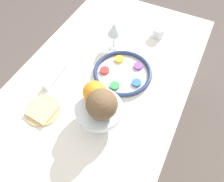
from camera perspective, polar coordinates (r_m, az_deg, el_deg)
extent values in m
plane|color=#564C47|center=(1.70, -2.27, -13.18)|extent=(8.00, 8.00, 0.00)
cube|color=silver|center=(1.36, -2.78, -7.52)|extent=(1.45, 0.80, 0.73)
cylinder|color=silver|center=(1.08, 2.76, 4.41)|extent=(0.29, 0.29, 0.01)
torus|color=navy|center=(1.07, 2.79, 4.91)|extent=(0.29, 0.29, 0.02)
cylinder|color=#33934C|center=(1.02, 0.68, 1.35)|extent=(0.05, 0.05, 0.01)
cylinder|color=#2D6BB7|center=(1.04, 6.40, 2.12)|extent=(0.05, 0.05, 0.01)
cylinder|color=#844299|center=(1.11, 6.86, 6.44)|extent=(0.05, 0.05, 0.01)
cylinder|color=gold|center=(1.13, 1.90, 8.27)|extent=(0.05, 0.05, 0.01)
cylinder|color=red|center=(1.08, -1.95, 5.36)|extent=(0.05, 0.05, 0.01)
cylinder|color=silver|center=(1.22, 0.49, 11.72)|extent=(0.07, 0.07, 0.00)
cylinder|color=silver|center=(1.19, 0.50, 13.15)|extent=(0.01, 0.01, 0.08)
cone|color=silver|center=(1.14, 0.53, 15.90)|extent=(0.07, 0.07, 0.07)
cylinder|color=silver|center=(0.95, -3.18, -7.51)|extent=(0.12, 0.12, 0.01)
cylinder|color=silver|center=(0.91, -3.29, -6.37)|extent=(0.03, 0.03, 0.07)
cylinder|color=silver|center=(0.87, -3.45, -4.78)|extent=(0.19, 0.19, 0.03)
sphere|color=orange|center=(0.84, -4.60, -0.36)|extent=(0.09, 0.09, 0.09)
sphere|color=brown|center=(0.79, -2.69, -3.46)|extent=(0.12, 0.12, 0.12)
cylinder|color=tan|center=(1.01, -17.58, -4.94)|extent=(0.15, 0.15, 0.01)
cube|color=#D1B784|center=(1.00, -17.72, -4.65)|extent=(0.12, 0.12, 0.01)
cylinder|color=white|center=(1.10, -14.62, 4.17)|extent=(0.18, 0.04, 0.04)
cylinder|color=silver|center=(1.29, 12.02, 14.75)|extent=(0.07, 0.07, 0.06)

